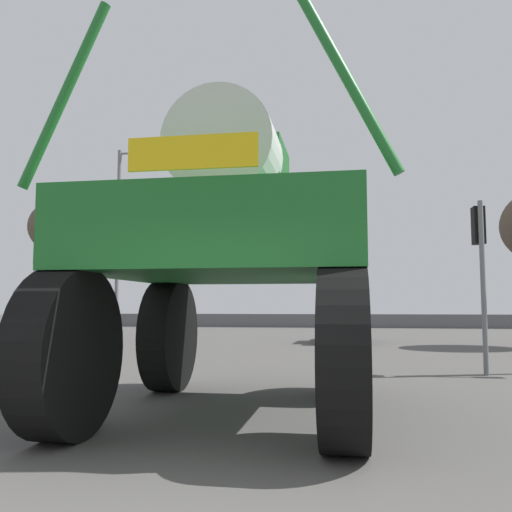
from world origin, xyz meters
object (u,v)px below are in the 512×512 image
Objects in this scene: oversize_sprayer at (234,259)px; streetlight_far_left at (121,234)px; sedan_ahead at (345,324)px; bare_tree_left at (62,229)px; traffic_signal_near_right at (480,248)px; traffic_signal_near_left at (40,264)px.

streetlight_far_left is (-7.93, 15.24, 2.51)m from oversize_sprayer.
bare_tree_left is at bearing 100.65° from sedan_ahead.
traffic_signal_near_right is at bearing -30.72° from bare_tree_left.
streetlight_far_left is at bearing 140.68° from traffic_signal_near_right.
streetlight_far_left reaches higher than bare_tree_left.
oversize_sprayer is at bearing -40.63° from traffic_signal_near_left.
streetlight_far_left is (-12.53, 10.26, 1.90)m from traffic_signal_near_right.
bare_tree_left is (-3.98, 8.54, 2.15)m from traffic_signal_near_left.
sedan_ahead is 12.33m from bare_tree_left.
traffic_signal_near_right reaches higher than traffic_signal_near_left.
bare_tree_left is (-14.38, 8.55, 1.90)m from traffic_signal_near_right.
streetlight_far_left reaches higher than traffic_signal_near_left.
bare_tree_left reaches higher than traffic_signal_near_left.
sedan_ahead is 1.22× the size of traffic_signal_near_left.
bare_tree_left reaches higher than traffic_signal_near_right.
oversize_sprayer is 1.32× the size of sedan_ahead.
streetlight_far_left reaches higher than oversize_sprayer.
oversize_sprayer is at bearing -54.11° from bare_tree_left.
oversize_sprayer is at bearing -132.71° from traffic_signal_near_right.
oversize_sprayer is 16.88m from bare_tree_left.
traffic_signal_near_left is 0.91× the size of traffic_signal_near_right.
traffic_signal_near_left is 10.69m from streetlight_far_left.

